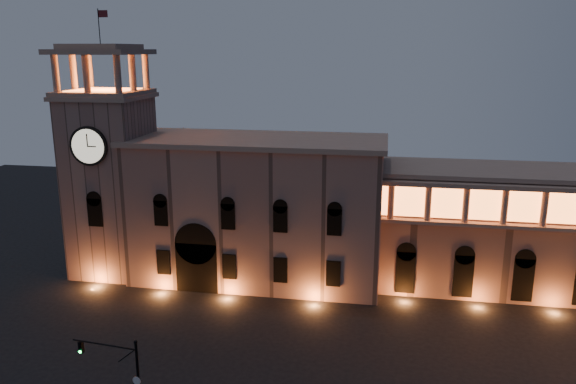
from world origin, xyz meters
name	(u,v)px	position (x,y,z in m)	size (l,w,h in m)	color
ground	(225,373)	(0.00, 0.00, 0.00)	(160.00, 160.00, 0.00)	black
government_building	(257,209)	(-2.08, 21.93, 8.77)	(30.80, 12.80, 17.60)	#916A5E
clock_tower	(111,176)	(-20.50, 20.98, 12.50)	(9.80, 9.80, 32.40)	#916A5E
colonnade_wing	(546,231)	(32.00, 23.92, 7.33)	(40.60, 11.50, 14.50)	#8B6559
traffic_light	(127,383)	(-4.79, -8.63, 4.02)	(5.56, 0.96, 7.65)	black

